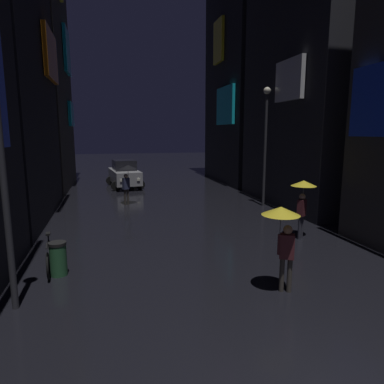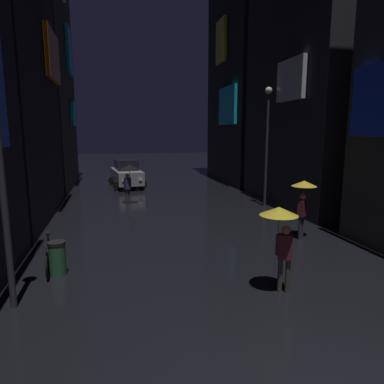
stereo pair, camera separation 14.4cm
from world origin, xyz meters
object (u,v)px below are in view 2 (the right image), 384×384
at_px(bicycle_parked_at_storefront, 48,257).
at_px(trash_bin, 57,258).
at_px(streetlamp_right_far, 267,134).
at_px(car_distant, 127,174).
at_px(pedestrian_foreground_left_yellow, 303,193).
at_px(pedestrian_near_crossing_yellow, 281,226).
at_px(pedestrian_foreground_right_black, 129,174).

xyz_separation_m(bicycle_parked_at_storefront, trash_bin, (0.30, -0.36, 0.08)).
bearing_deg(streetlamp_right_far, car_distant, 130.21).
bearing_deg(pedestrian_foreground_left_yellow, trash_bin, -170.04).
bearing_deg(pedestrian_near_crossing_yellow, pedestrian_foreground_right_black, 104.86).
bearing_deg(streetlamp_right_far, trash_bin, -143.39).
bearing_deg(streetlamp_right_far, pedestrian_near_crossing_yellow, -113.10).
xyz_separation_m(pedestrian_foreground_right_black, trash_bin, (-2.38, -8.90, -1.20)).
bearing_deg(pedestrian_foreground_right_black, trash_bin, -104.99).
xyz_separation_m(car_distant, trash_bin, (-2.50, -14.95, -0.46)).
xyz_separation_m(pedestrian_foreground_left_yellow, car_distant, (-5.71, 13.51, -0.74)).
relative_size(pedestrian_near_crossing_yellow, trash_bin, 2.28).
distance_m(pedestrian_near_crossing_yellow, pedestrian_foreground_left_yellow, 4.72).
xyz_separation_m(pedestrian_near_crossing_yellow, trash_bin, (-5.36, 2.32, -1.20)).
distance_m(pedestrian_near_crossing_yellow, trash_bin, 5.97).
xyz_separation_m(pedestrian_foreground_right_black, bicycle_parked_at_storefront, (-2.69, -8.54, -1.28)).
bearing_deg(streetlamp_right_far, bicycle_parked_at_storefront, -145.70).
bearing_deg(car_distant, pedestrian_near_crossing_yellow, -80.60).
bearing_deg(pedestrian_foreground_left_yellow, bicycle_parked_at_storefront, -172.76).
relative_size(pedestrian_near_crossing_yellow, pedestrian_foreground_left_yellow, 1.00).
distance_m(pedestrian_near_crossing_yellow, car_distant, 17.53).
xyz_separation_m(pedestrian_near_crossing_yellow, pedestrian_foreground_left_yellow, (2.85, 3.76, 0.00)).
height_order(pedestrian_near_crossing_yellow, streetlamp_right_far, streetlamp_right_far).
xyz_separation_m(pedestrian_foreground_right_black, car_distant, (0.12, 6.05, -0.74)).
bearing_deg(pedestrian_foreground_left_yellow, car_distant, 112.91).
distance_m(pedestrian_foreground_right_black, pedestrian_foreground_left_yellow, 9.47).
height_order(pedestrian_near_crossing_yellow, car_distant, pedestrian_near_crossing_yellow).
relative_size(pedestrian_near_crossing_yellow, car_distant, 0.49).
height_order(bicycle_parked_at_storefront, streetlamp_right_far, streetlamp_right_far).
distance_m(pedestrian_foreground_right_black, pedestrian_near_crossing_yellow, 11.61).
bearing_deg(pedestrian_near_crossing_yellow, trash_bin, 156.58).
relative_size(pedestrian_foreground_left_yellow, car_distant, 0.49).
bearing_deg(pedestrian_near_crossing_yellow, pedestrian_foreground_left_yellow, 52.89).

